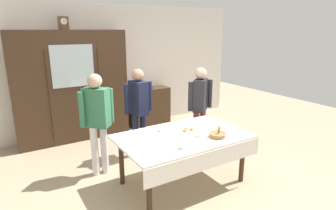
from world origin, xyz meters
TOP-DOWN VIEW (x-y plane):
  - ground_plane at (0.00, 0.00)m, footprint 12.00×12.00m
  - back_wall at (0.00, 2.65)m, footprint 6.40×0.10m
  - dining_table at (0.00, -0.24)m, footprint 1.81×1.14m
  - wall_cabinet at (-0.90, 2.35)m, footprint 2.15×0.46m
  - mantel_clock at (-0.95, 2.35)m, footprint 0.18×0.11m
  - bookshelf_low at (0.82, 2.41)m, footprint 0.99×0.35m
  - book_stack at (0.82, 2.41)m, footprint 0.16×0.21m
  - tea_cup_mid_right at (-0.18, 0.08)m, footprint 0.13×0.13m
  - tea_cup_front_edge at (-0.27, -0.58)m, footprint 0.13×0.13m
  - tea_cup_back_edge at (0.16, -0.36)m, footprint 0.13×0.13m
  - bread_basket at (0.37, -0.50)m, footprint 0.24×0.24m
  - pastry_plate at (0.15, -0.11)m, footprint 0.28×0.28m
  - spoon_mid_right at (-0.34, 0.11)m, footprint 0.12×0.02m
  - spoon_near_left at (-0.47, -0.36)m, footprint 0.12×0.02m
  - person_by_cabinet at (-0.93, 0.69)m, footprint 0.52×0.39m
  - person_near_right_end at (0.93, 0.60)m, footprint 0.52×0.39m
  - person_behind_table_right at (-0.11, 0.99)m, footprint 0.52×0.38m

SIDE VIEW (x-z plane):
  - ground_plane at x=0.00m, z-range 0.00..0.00m
  - bookshelf_low at x=0.82m, z-range 0.00..0.85m
  - dining_table at x=0.00m, z-range 0.28..1.02m
  - spoon_mid_right at x=-0.34m, z-range 0.74..0.75m
  - spoon_near_left at x=-0.47m, z-range 0.74..0.75m
  - pastry_plate at x=0.15m, z-range 0.73..0.78m
  - tea_cup_mid_right at x=-0.18m, z-range 0.74..0.80m
  - tea_cup_front_edge at x=-0.27m, z-range 0.74..0.80m
  - tea_cup_back_edge at x=0.16m, z-range 0.74..0.80m
  - bread_basket at x=0.37m, z-range 0.69..0.86m
  - book_stack at x=0.82m, z-range 0.85..0.93m
  - person_near_right_end at x=0.93m, z-range 0.16..1.70m
  - person_behind_table_right at x=-0.11m, z-range 0.16..1.71m
  - person_by_cabinet at x=-0.93m, z-range 0.17..1.74m
  - wall_cabinet at x=-0.90m, z-range 0.00..2.17m
  - back_wall at x=0.00m, z-range 0.00..2.70m
  - mantel_clock at x=-0.95m, z-range 2.17..2.41m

